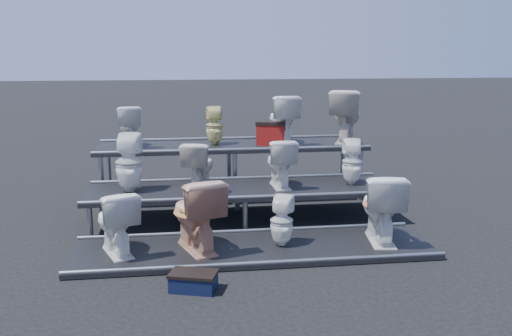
{
  "coord_description": "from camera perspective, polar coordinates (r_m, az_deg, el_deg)",
  "views": [
    {
      "loc": [
        -0.86,
        -7.62,
        2.32
      ],
      "look_at": [
        0.22,
        0.1,
        0.71
      ],
      "focal_mm": 40.0,
      "sensor_mm": 36.0,
      "label": 1
    }
  ],
  "objects": [
    {
      "name": "toilet_2",
      "position": [
        6.73,
        2.59,
        -5.31
      ],
      "size": [
        0.35,
        0.36,
        0.6
      ],
      "primitive_type": "imported",
      "rotation": [
        0.0,
        0.0,
        2.75
      ],
      "color": "white",
      "rests_on": "tier_front"
    },
    {
      "name": "red_crate",
      "position": [
        9.07,
        1.64,
        3.4
      ],
      "size": [
        0.55,
        0.5,
        0.32
      ],
      "primitive_type": "cube",
      "rotation": [
        0.0,
        0.0,
        -0.38
      ],
      "color": "maroon",
      "rests_on": "tier_back"
    },
    {
      "name": "tier_back",
      "position": [
        9.16,
        -2.44,
        -0.28
      ],
      "size": [
        4.2,
        1.2,
        0.86
      ],
      "primitive_type": "cube",
      "color": "black",
      "rests_on": "ground"
    },
    {
      "name": "toilet_6",
      "position": [
        7.9,
        2.41,
        0.53
      ],
      "size": [
        0.4,
        0.67,
        0.68
      ],
      "primitive_type": "imported",
      "rotation": [
        0.0,
        0.0,
        3.17
      ],
      "color": "white",
      "rests_on": "tier_mid"
    },
    {
      "name": "tier_front",
      "position": [
        6.78,
        -0.23,
        -8.1
      ],
      "size": [
        4.2,
        1.2,
        0.06
      ],
      "primitive_type": "cube",
      "color": "black",
      "rests_on": "ground"
    },
    {
      "name": "step_stool",
      "position": [
        5.76,
        -6.27,
        -11.33
      ],
      "size": [
        0.5,
        0.39,
        0.16
      ],
      "primitive_type": "cube",
      "rotation": [
        0.0,
        0.0,
        -0.31
      ],
      "color": "black",
      "rests_on": "ground"
    },
    {
      "name": "ground",
      "position": [
        8.01,
        -1.5,
        -5.19
      ],
      "size": [
        80.0,
        80.0,
        0.0
      ],
      "primitive_type": "plane",
      "color": "black",
      "rests_on": "ground"
    },
    {
      "name": "toilet_1",
      "position": [
        6.58,
        -6.04,
        -4.56
      ],
      "size": [
        0.72,
        0.95,
        0.86
      ],
      "primitive_type": "imported",
      "rotation": [
        0.0,
        0.0,
        3.46
      ],
      "color": "tan",
      "rests_on": "tier_front"
    },
    {
      "name": "toilet_0",
      "position": [
        6.64,
        -13.85,
        -5.25
      ],
      "size": [
        0.64,
        0.82,
        0.74
      ],
      "primitive_type": "imported",
      "rotation": [
        0.0,
        0.0,
        3.49
      ],
      "color": "white",
      "rests_on": "tier_front"
    },
    {
      "name": "toilet_3",
      "position": [
        7.01,
        12.39,
        -3.82
      ],
      "size": [
        0.59,
        0.89,
        0.85
      ],
      "primitive_type": "imported",
      "rotation": [
        0.0,
        0.0,
        2.99
      ],
      "color": "white",
      "rests_on": "tier_front"
    },
    {
      "name": "toilet_9",
      "position": [
        9.02,
        -4.16,
        4.23
      ],
      "size": [
        0.27,
        0.28,
        0.6
      ],
      "primitive_type": "imported",
      "rotation": [
        0.0,
        0.0,
        3.14
      ],
      "color": "#DAD385",
      "rests_on": "tier_back"
    },
    {
      "name": "toilet_7",
      "position": [
        8.15,
        9.6,
        0.6
      ],
      "size": [
        0.34,
        0.34,
        0.64
      ],
      "primitive_type": "imported",
      "rotation": [
        0.0,
        0.0,
        2.96
      ],
      "color": "white",
      "rests_on": "tier_mid"
    },
    {
      "name": "toilet_5",
      "position": [
        7.78,
        -5.73,
        0.25
      ],
      "size": [
        0.54,
        0.73,
        0.66
      ],
      "primitive_type": "imported",
      "rotation": [
        0.0,
        0.0,
        2.86
      ],
      "color": "beige",
      "rests_on": "tier_mid"
    },
    {
      "name": "tier_mid",
      "position": [
        7.95,
        -1.51,
        -3.6
      ],
      "size": [
        4.2,
        1.2,
        0.46
      ],
      "primitive_type": "cube",
      "color": "black",
      "rests_on": "ground"
    },
    {
      "name": "toilet_8",
      "position": [
        9.02,
        -12.56,
        4.1
      ],
      "size": [
        0.42,
        0.66,
        0.64
      ],
      "primitive_type": "imported",
      "rotation": [
        0.0,
        0.0,
        3.25
      ],
      "color": "white",
      "rests_on": "tier_back"
    },
    {
      "name": "toilet_4",
      "position": [
        7.79,
        -12.61,
        0.51
      ],
      "size": [
        0.39,
        0.4,
        0.79
      ],
      "primitive_type": "imported",
      "rotation": [
        0.0,
        0.0,
        3.04
      ],
      "color": "white",
      "rests_on": "tier_mid"
    },
    {
      "name": "toilet_11",
      "position": [
        9.39,
        8.95,
        5.19
      ],
      "size": [
        0.76,
        0.96,
        0.86
      ],
      "primitive_type": "imported",
      "rotation": [
        0.0,
        0.0,
        2.76
      ],
      "color": "beige",
      "rests_on": "tier_back"
    },
    {
      "name": "toilet_10",
      "position": [
        9.14,
        2.65,
        4.9
      ],
      "size": [
        0.47,
        0.78,
        0.78
      ],
      "primitive_type": "imported",
      "rotation": [
        0.0,
        0.0,
        3.19
      ],
      "color": "white",
      "rests_on": "tier_back"
    }
  ]
}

